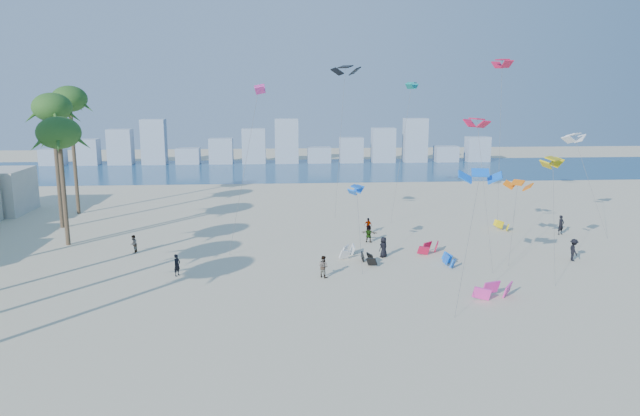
{
  "coord_description": "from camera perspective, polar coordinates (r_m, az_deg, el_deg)",
  "views": [
    {
      "loc": [
        -0.37,
        -30.54,
        13.95
      ],
      "look_at": [
        3.0,
        16.0,
        4.5
      ],
      "focal_mm": 33.14,
      "sensor_mm": 36.0,
      "label": 1
    }
  ],
  "objects": [
    {
      "name": "flying_kites",
      "position": [
        56.29,
        11.86,
        9.43
      ],
      "size": [
        35.41,
        33.9,
        17.42
      ],
      "color": "blue",
      "rests_on": "ground"
    },
    {
      "name": "kitesurfer_mid",
      "position": [
        44.56,
        0.31,
        -5.67
      ],
      "size": [
        1.03,
        1.02,
        1.67
      ],
      "primitive_type": "imported",
      "rotation": [
        0.0,
        0.0,
        2.39
      ],
      "color": "gray",
      "rests_on": "ground"
    },
    {
      "name": "distant_skyline",
      "position": [
        113.06,
        -4.56,
        5.9
      ],
      "size": [
        85.0,
        3.0,
        8.4
      ],
      "color": "#9EADBF",
      "rests_on": "ground"
    },
    {
      "name": "kitesurfers_far",
      "position": [
        52.98,
        9.43,
        -3.01
      ],
      "size": [
        40.68,
        11.69,
        1.9
      ],
      "color": "black",
      "rests_on": "ground"
    },
    {
      "name": "ground",
      "position": [
        33.57,
        -3.22,
        -13.12
      ],
      "size": [
        220.0,
        220.0,
        0.0
      ],
      "primitive_type": "plane",
      "color": "beige",
      "rests_on": "ground"
    },
    {
      "name": "grounded_kites",
      "position": [
        49.23,
        11.1,
        -4.7
      ],
      "size": [
        18.47,
        21.54,
        1.01
      ],
      "color": "black",
      "rests_on": "ground"
    },
    {
      "name": "kitesurfer_near",
      "position": [
        46.17,
        -13.64,
        -5.38
      ],
      "size": [
        0.66,
        0.73,
        1.69
      ],
      "primitive_type": "imported",
      "rotation": [
        0.0,
        0.0,
        1.02
      ],
      "color": "black",
      "rests_on": "ground"
    },
    {
      "name": "ocean",
      "position": [
        103.48,
        -3.91,
        3.68
      ],
      "size": [
        220.0,
        220.0,
        0.0
      ],
      "primitive_type": "plane",
      "color": "navy",
      "rests_on": "ground"
    }
  ]
}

